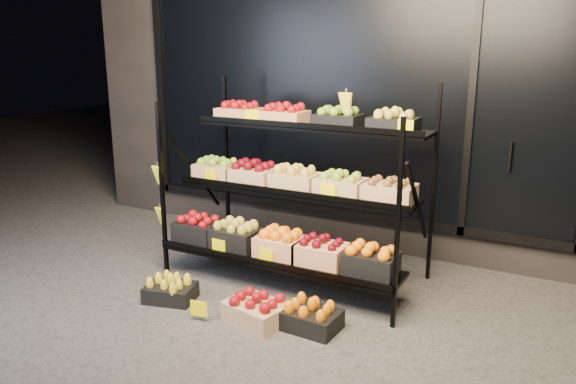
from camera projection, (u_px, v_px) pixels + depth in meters
The scene contains 7 objects.
ground at pixel (256, 306), 4.31m from camera, with size 24.00×24.00×0.00m, color #514F4C.
building at pixel (378, 63), 6.07m from camera, with size 6.00×2.08×3.50m.
display_rack at pixel (291, 190), 4.63m from camera, with size 2.18×1.02×1.69m.
tag_floor_a at pixel (199, 314), 4.07m from camera, with size 0.13×0.01×0.12m, color #FFF300.
floor_crate_midleft at pixel (170, 290), 4.39m from camera, with size 0.43×0.36×0.19m.
floor_crate_midright at pixel (256, 309), 4.05m from camera, with size 0.49×0.40×0.21m.
floor_crate_right at pixel (311, 316), 3.96m from camera, with size 0.42×0.32×0.20m.
Camera 1 is at (2.06, -3.37, 1.96)m, focal length 35.00 mm.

